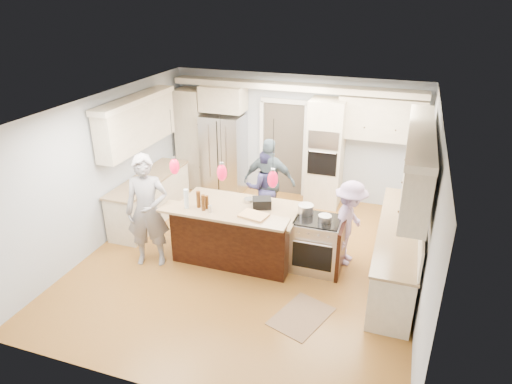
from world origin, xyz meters
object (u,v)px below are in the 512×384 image
Objects in this scene: person_bar_end at (147,211)px; person_far_left at (264,187)px; refrigerator at (224,154)px; island_range at (318,244)px; kitchen_island at (237,231)px.

person_bar_end is 1.30× the size of person_far_left.
person_bar_end is (-0.02, -3.23, 0.08)m from refrigerator.
refrigerator reaches higher than island_range.
kitchen_island is 2.28× the size of island_range.
island_range is 1.92m from person_far_left.
kitchen_island is 1.42m from person_far_left.
refrigerator is 3.71m from island_range.
person_far_left reaches higher than kitchen_island.
island_range is 0.47× the size of person_bar_end.
refrigerator is at bearing 137.41° from island_range.
kitchen_island is at bearing -176.91° from island_range.
person_far_left is (1.36, 2.06, -0.23)m from person_bar_end.
person_far_left reaches higher than island_range.
refrigerator is 2.91m from kitchen_island.
refrigerator is 1.79m from person_far_left.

